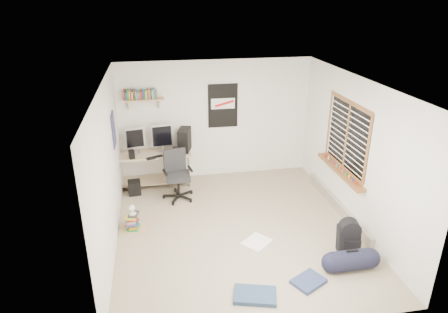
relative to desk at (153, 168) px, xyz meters
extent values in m
cube|color=gray|center=(1.36, -2.00, -0.37)|extent=(4.00, 4.50, 0.01)
cube|color=white|center=(1.36, -2.00, 2.14)|extent=(4.00, 4.50, 0.01)
cube|color=silver|center=(1.36, 0.25, 0.89)|extent=(4.00, 0.01, 2.50)
cube|color=silver|center=(-0.65, -2.00, 0.89)|extent=(0.01, 4.50, 2.50)
cube|color=silver|center=(3.36, -2.00, 0.89)|extent=(0.01, 4.50, 2.50)
cube|color=tan|center=(0.00, 0.00, 0.00)|extent=(1.67, 1.24, 0.70)
cube|color=#99999E|center=(-0.31, 0.00, 0.54)|extent=(0.38, 0.16, 0.41)
cube|color=#9E9DA2|center=(0.22, -0.04, 0.57)|extent=(0.43, 0.16, 0.46)
cube|color=black|center=(0.67, 0.00, 0.57)|extent=(0.32, 0.49, 0.47)
cube|color=black|center=(0.05, -0.28, 0.34)|extent=(0.37, 0.25, 0.02)
cube|color=black|center=(-0.39, -0.28, 0.43)|extent=(0.12, 0.12, 0.19)
cube|color=black|center=(0.45, -0.28, 0.43)|extent=(0.10, 0.10, 0.19)
cube|color=black|center=(0.46, -0.72, 0.12)|extent=(0.73, 0.73, 0.97)
cube|color=tan|center=(-0.09, 0.14, 1.42)|extent=(0.80, 0.22, 0.24)
cube|color=black|center=(1.51, 0.23, 1.19)|extent=(0.62, 0.03, 0.92)
cube|color=navy|center=(-0.63, -0.80, 1.14)|extent=(0.02, 0.42, 0.60)
cube|color=brown|center=(3.31, -1.70, 1.08)|extent=(0.10, 1.50, 1.26)
cube|color=#B7B2A8|center=(3.31, -1.70, -0.28)|extent=(0.08, 2.50, 0.18)
cube|color=black|center=(2.92, -2.90, -0.16)|extent=(0.37, 0.32, 0.44)
cylinder|color=black|center=(2.75, -3.33, -0.22)|extent=(0.31, 0.31, 0.60)
cube|color=white|center=(1.58, -2.48, -0.34)|extent=(0.55, 0.54, 0.04)
cube|color=navy|center=(1.24, -3.65, -0.33)|extent=(0.63, 0.49, 0.06)
cube|color=navy|center=(2.04, -3.51, -0.34)|extent=(0.54, 0.50, 0.05)
cube|color=brown|center=(-0.39, -1.67, -0.21)|extent=(0.53, 0.48, 0.30)
cube|color=silver|center=(-0.37, -1.69, 0.02)|extent=(0.12, 0.20, 0.19)
cube|color=black|center=(-0.39, -0.39, -0.22)|extent=(0.26, 0.26, 0.27)
camera|label=1|loc=(0.10, -7.67, 3.38)|focal=32.00mm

